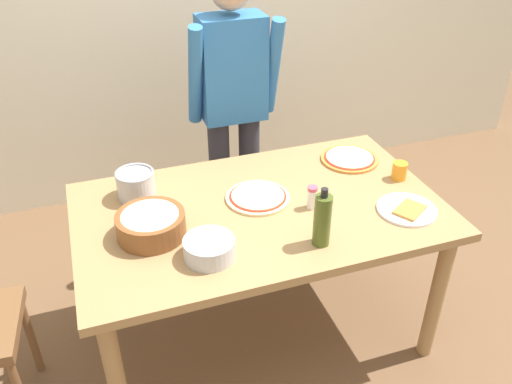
# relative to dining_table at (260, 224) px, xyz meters

# --- Properties ---
(ground) EXTENTS (8.00, 8.00, 0.00)m
(ground) POSITION_rel_dining_table_xyz_m (0.00, 0.00, -0.67)
(ground) COLOR brown
(wall_back) EXTENTS (5.60, 0.10, 2.60)m
(wall_back) POSITION_rel_dining_table_xyz_m (0.00, 1.60, 0.63)
(wall_back) COLOR silver
(wall_back) RESTS_ON ground
(dining_table) EXTENTS (1.60, 0.96, 0.76)m
(dining_table) POSITION_rel_dining_table_xyz_m (0.00, 0.00, 0.00)
(dining_table) COLOR #A37A4C
(dining_table) RESTS_ON ground
(person_cook) EXTENTS (0.49, 0.25, 1.62)m
(person_cook) POSITION_rel_dining_table_xyz_m (0.11, 0.76, 0.27)
(person_cook) COLOR #2D2D38
(person_cook) RESTS_ON ground
(pizza_raw_on_board) EXTENTS (0.29, 0.29, 0.02)m
(pizza_raw_on_board) POSITION_rel_dining_table_xyz_m (0.01, 0.07, 0.10)
(pizza_raw_on_board) COLOR beige
(pizza_raw_on_board) RESTS_ON dining_table
(pizza_cooked_on_tray) EXTENTS (0.29, 0.29, 0.02)m
(pizza_cooked_on_tray) POSITION_rel_dining_table_xyz_m (0.57, 0.25, 0.10)
(pizza_cooked_on_tray) COLOR #C67A33
(pizza_cooked_on_tray) RESTS_ON dining_table
(plate_with_slice) EXTENTS (0.26, 0.26, 0.02)m
(plate_with_slice) POSITION_rel_dining_table_xyz_m (0.60, -0.24, 0.10)
(plate_with_slice) COLOR white
(plate_with_slice) RESTS_ON dining_table
(popcorn_bowl) EXTENTS (0.28, 0.28, 0.11)m
(popcorn_bowl) POSITION_rel_dining_table_xyz_m (-0.48, -0.04, 0.15)
(popcorn_bowl) COLOR brown
(popcorn_bowl) RESTS_ON dining_table
(mixing_bowl_steel) EXTENTS (0.20, 0.20, 0.08)m
(mixing_bowl_steel) POSITION_rel_dining_table_xyz_m (-0.30, -0.26, 0.13)
(mixing_bowl_steel) COLOR #B7B7BC
(mixing_bowl_steel) RESTS_ON dining_table
(olive_oil_bottle) EXTENTS (0.07, 0.07, 0.26)m
(olive_oil_bottle) POSITION_rel_dining_table_xyz_m (0.14, -0.32, 0.20)
(olive_oil_bottle) COLOR #47561E
(olive_oil_bottle) RESTS_ON dining_table
(steel_pot) EXTENTS (0.17, 0.17, 0.13)m
(steel_pot) POSITION_rel_dining_table_xyz_m (-0.50, 0.26, 0.16)
(steel_pot) COLOR #B7B7BC
(steel_pot) RESTS_ON dining_table
(cup_orange) EXTENTS (0.07, 0.07, 0.08)m
(cup_orange) POSITION_rel_dining_table_xyz_m (0.71, 0.01, 0.13)
(cup_orange) COLOR orange
(cup_orange) RESTS_ON dining_table
(salt_shaker) EXTENTS (0.04, 0.04, 0.11)m
(salt_shaker) POSITION_rel_dining_table_xyz_m (0.21, -0.08, 0.14)
(salt_shaker) COLOR white
(salt_shaker) RESTS_ON dining_table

